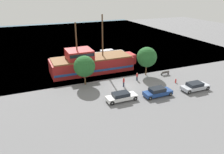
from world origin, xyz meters
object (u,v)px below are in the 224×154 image
parked_car_curb_rear (121,96)px  pedestrian_walking_far (124,82)px  bench_promenade_east (165,73)px  parked_car_curb_mid (195,86)px  pedestrian_walking_near (137,77)px  moored_boat_dockside (110,57)px  moored_boat_outer (109,53)px  parked_car_curb_front (158,92)px  pirate_ship (91,63)px  fire_hydrant (176,81)px

parked_car_curb_rear → pedestrian_walking_far: bearing=60.6°
parked_car_curb_rear → bench_promenade_east: size_ratio=2.82×
parked_car_curb_mid → pedestrian_walking_near: (-7.07, 7.69, 0.05)m
pedestrian_walking_far → moored_boat_dockside: bearing=76.5°
bench_promenade_east → moored_boat_outer: bearing=107.8°
parked_car_curb_mid → pedestrian_walking_far: size_ratio=2.85×
moored_boat_outer → parked_car_curb_rear: size_ratio=1.62×
bench_promenade_east → pedestrian_walking_near: (-6.64, -0.27, 0.33)m
parked_car_curb_mid → moored_boat_outer: bearing=103.3°
parked_car_curb_rear → pedestrian_walking_far: pedestrian_walking_far is taller
moored_boat_outer → parked_car_curb_front: size_ratio=1.66×
pedestrian_walking_far → parked_car_curb_rear: bearing=-119.4°
bench_promenade_east → parked_car_curb_mid: bearing=-86.9°
pirate_ship → parked_car_curb_mid: 20.95m
moored_boat_dockside → pedestrian_walking_near: bearing=-91.0°
moored_boat_outer → pirate_ship: bearing=-129.9°
moored_boat_dockside → parked_car_curb_front: size_ratio=1.44×
fire_hydrant → moored_boat_dockside: bearing=107.8°
moored_boat_dockside → moored_boat_outer: size_ratio=0.87×
bench_promenade_east → pedestrian_walking_near: 6.65m
pirate_ship → parked_car_curb_front: size_ratio=3.82×
bench_promenade_east → pedestrian_walking_far: pedestrian_walking_far is taller
parked_car_curb_front → parked_car_curb_mid: bearing=-5.1°
parked_car_curb_rear → fire_hydrant: 12.50m
moored_boat_outer → bench_promenade_east: (5.49, -17.13, -0.21)m
moored_boat_outer → pedestrian_walking_far: (-4.73, -19.03, 0.24)m
parked_car_curb_mid → fire_hydrant: bearing=104.4°
parked_car_curb_front → pedestrian_walking_near: size_ratio=3.11×
pirate_ship → pedestrian_walking_far: 10.32m
parked_car_curb_mid → pedestrian_walking_far: 12.25m
parked_car_curb_front → parked_car_curb_rear: (-6.09, 0.81, -0.01)m
moored_boat_outer → parked_car_curb_rear: 24.75m
moored_boat_outer → pedestrian_walking_near: size_ratio=5.17×
moored_boat_outer → pedestrian_walking_far: bearing=-104.0°
parked_car_curb_mid → pedestrian_walking_near: bearing=132.6°
moored_boat_outer → fire_hydrant: bearing=-76.9°
pirate_ship → parked_car_curb_rear: size_ratio=3.72×
moored_boat_dockside → parked_car_curb_rear: bearing=-107.4°
fire_hydrant → pedestrian_walking_near: bearing=147.9°
fire_hydrant → pedestrian_walking_near: size_ratio=0.50×
pedestrian_walking_far → pedestrian_walking_near: bearing=24.5°
pedestrian_walking_near → parked_car_curb_rear: bearing=-134.7°
fire_hydrant → parked_car_curb_front: bearing=-152.3°
parked_car_curb_front → moored_boat_outer: bearing=87.1°
parked_car_curb_rear → moored_boat_dockside: bearing=72.6°
pirate_ship → moored_boat_dockside: pirate_ship is taller
parked_car_curb_front → parked_car_curb_rear: parked_car_curb_front is taller
moored_boat_outer → parked_car_curb_front: moored_boat_outer is taller
parked_car_curb_front → bench_promenade_east: size_ratio=2.75×
fire_hydrant → bench_promenade_east: bearing=82.2°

